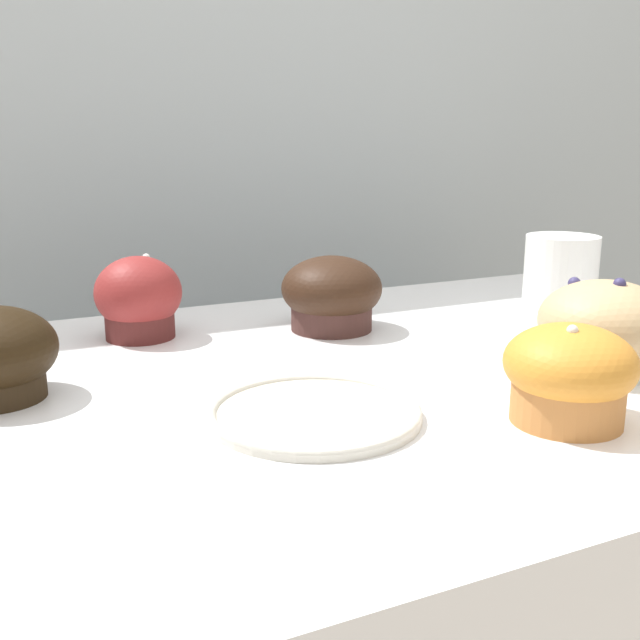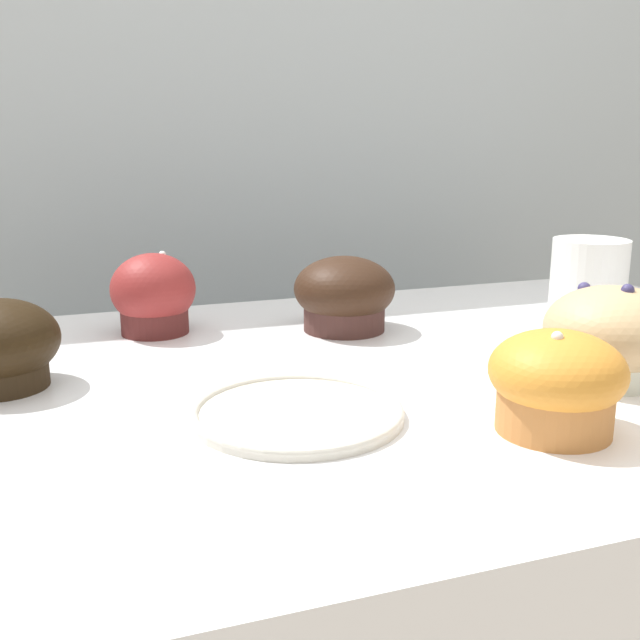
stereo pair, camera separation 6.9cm
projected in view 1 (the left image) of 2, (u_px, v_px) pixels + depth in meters
The scene contains 7 objects.
wall_back at pixel (201, 298), 1.24m from camera, with size 3.20×0.10×1.80m, color #A8B2B7.
muffin_front_center at pixel (605, 328), 0.68m from camera, with size 0.12×0.12×0.09m.
muffin_back_right at pixel (139, 299), 0.79m from camera, with size 0.09×0.09×0.09m.
muffin_front_left at pixel (332, 294), 0.83m from camera, with size 0.11×0.11×0.08m.
muffin_front_right at pixel (569, 374), 0.56m from camera, with size 0.10×0.10×0.08m.
coffee_cup at pixel (561, 270), 0.93m from camera, with size 0.12×0.10×0.09m.
serving_plate at pixel (315, 413), 0.57m from camera, with size 0.17×0.17×0.01m.
Camera 1 is at (-0.34, -0.58, 1.17)m, focal length 42.00 mm.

